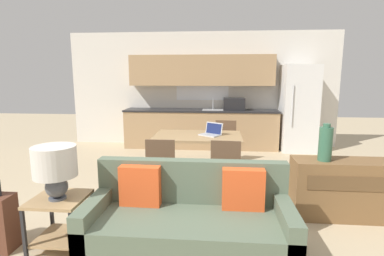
# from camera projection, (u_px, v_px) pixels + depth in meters

# --- Properties ---
(ground_plane) EXTENTS (20.00, 20.00, 0.00)m
(ground_plane) POSITION_uv_depth(u_px,v_px,m) (174.00, 250.00, 2.91)
(ground_plane) COLOR tan
(wall_back) EXTENTS (6.40, 0.07, 2.70)m
(wall_back) POSITION_uv_depth(u_px,v_px,m) (202.00, 89.00, 7.22)
(wall_back) COLOR silver
(wall_back) RESTS_ON ground_plane
(kitchen_counter) EXTENTS (3.56, 0.65, 2.15)m
(kitchen_counter) POSITION_uv_depth(u_px,v_px,m) (201.00, 112.00, 7.01)
(kitchen_counter) COLOR tan
(kitchen_counter) RESTS_ON ground_plane
(refrigerator) EXTENTS (0.74, 0.76, 1.92)m
(refrigerator) POSITION_uv_depth(u_px,v_px,m) (298.00, 108.00, 6.69)
(refrigerator) COLOR white
(refrigerator) RESTS_ON ground_plane
(dining_table) EXTENTS (1.41, 0.92, 0.72)m
(dining_table) POSITION_uv_depth(u_px,v_px,m) (198.00, 139.00, 4.89)
(dining_table) COLOR tan
(dining_table) RESTS_ON ground_plane
(couch) EXTENTS (1.89, 0.80, 0.85)m
(couch) POSITION_uv_depth(u_px,v_px,m) (189.00, 219.00, 2.84)
(couch) COLOR #3D2D1E
(couch) RESTS_ON ground_plane
(side_table) EXTENTS (0.50, 0.50, 0.52)m
(side_table) POSITION_uv_depth(u_px,v_px,m) (60.00, 214.00, 2.91)
(side_table) COLOR tan
(side_table) RESTS_ON ground_plane
(table_lamp) EXTENTS (0.40, 0.40, 0.52)m
(table_lamp) POSITION_uv_depth(u_px,v_px,m) (55.00, 166.00, 2.79)
(table_lamp) COLOR #4C515B
(table_lamp) RESTS_ON side_table
(credenza) EXTENTS (1.12, 0.41, 0.70)m
(credenza) POSITION_uv_depth(u_px,v_px,m) (341.00, 189.00, 3.55)
(credenza) COLOR brown
(credenza) RESTS_ON ground_plane
(vase) EXTENTS (0.15, 0.15, 0.44)m
(vase) POSITION_uv_depth(u_px,v_px,m) (325.00, 144.00, 3.44)
(vase) COLOR #336047
(vase) RESTS_ON credenza
(dining_chair_near_left) EXTENTS (0.43, 0.43, 0.83)m
(dining_chair_near_left) POSITION_uv_depth(u_px,v_px,m) (162.00, 163.00, 4.20)
(dining_chair_near_left) COLOR brown
(dining_chair_near_left) RESTS_ON ground_plane
(dining_chair_near_right) EXTENTS (0.45, 0.45, 0.83)m
(dining_chair_near_right) POSITION_uv_depth(u_px,v_px,m) (226.00, 164.00, 4.13)
(dining_chair_near_right) COLOR brown
(dining_chair_near_right) RESTS_ON ground_plane
(dining_chair_far_right) EXTENTS (0.47, 0.47, 0.83)m
(dining_chair_far_right) POSITION_uv_depth(u_px,v_px,m) (225.00, 140.00, 5.69)
(dining_chair_far_right) COLOR brown
(dining_chair_far_right) RESTS_ON ground_plane
(laptop) EXTENTS (0.41, 0.39, 0.20)m
(laptop) POSITION_uv_depth(u_px,v_px,m) (212.00, 132.00, 4.88)
(laptop) COLOR #B7BABC
(laptop) RESTS_ON dining_table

